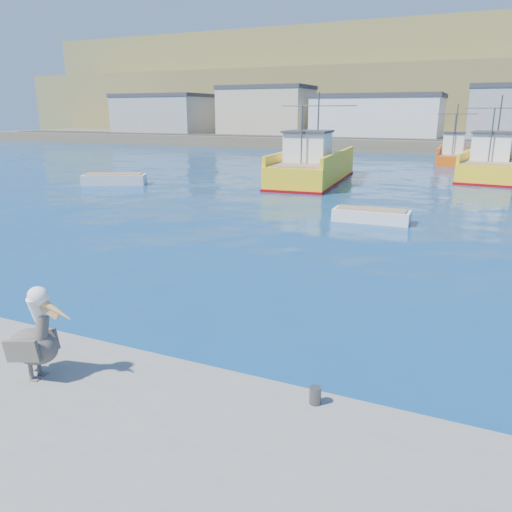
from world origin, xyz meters
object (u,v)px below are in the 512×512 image
at_px(trawler_yellow_b, 492,165).
at_px(skiff_mid, 371,217).
at_px(skiff_left, 114,180).
at_px(trawler_yellow_a, 312,167).
at_px(boat_orange, 453,154).
at_px(pelican, 35,339).

relative_size(trawler_yellow_b, skiff_mid, 3.22).
height_order(trawler_yellow_b, skiff_left, trawler_yellow_b).
distance_m(trawler_yellow_a, skiff_mid, 14.55).
xyz_separation_m(trawler_yellow_a, boat_orange, (8.86, 19.45, -0.12)).
bearing_deg(skiff_left, trawler_yellow_b, 31.40).
bearing_deg(skiff_left, skiff_mid, -14.75).
relative_size(trawler_yellow_b, pelican, 6.68).
distance_m(trawler_yellow_a, boat_orange, 21.38).
distance_m(boat_orange, pelican, 50.53).
height_order(trawler_yellow_a, boat_orange, trawler_yellow_a).
distance_m(boat_orange, skiff_mid, 32.14).
bearing_deg(pelican, trawler_yellow_a, 98.98).
relative_size(trawler_yellow_b, boat_orange, 1.58).
bearing_deg(trawler_yellow_b, skiff_left, -148.60).
bearing_deg(skiff_left, pelican, -52.99).
bearing_deg(trawler_yellow_a, boat_orange, 65.51).
bearing_deg(trawler_yellow_b, skiff_mid, -104.40).
xyz_separation_m(trawler_yellow_a, skiff_left, (-12.88, -7.35, -0.80)).
xyz_separation_m(trawler_yellow_b, boat_orange, (-3.64, 11.32, -0.06)).
bearing_deg(trawler_yellow_a, skiff_left, -150.27).
bearing_deg(skiff_mid, pelican, -97.11).
relative_size(boat_orange, skiff_left, 1.59).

